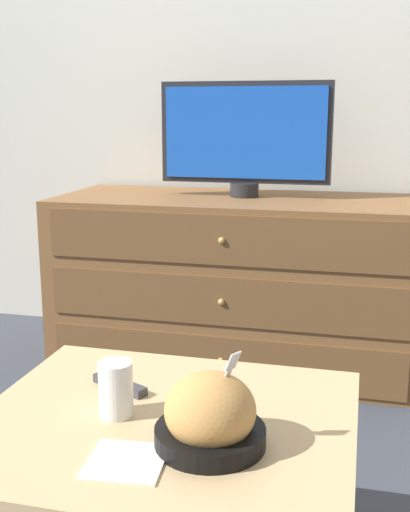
# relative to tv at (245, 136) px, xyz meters

# --- Properties ---
(ground_plane) EXTENTS (12.00, 12.00, 0.00)m
(ground_plane) POSITION_rel_tv_xyz_m (-0.02, 0.28, -0.91)
(ground_plane) COLOR #383D47
(wall_back) EXTENTS (12.00, 0.05, 2.60)m
(wall_back) POSITION_rel_tv_xyz_m (-0.02, 0.31, 0.39)
(wall_back) COLOR silver
(wall_back) RESTS_ON ground_plane
(dresser) EXTENTS (1.42, 0.60, 0.67)m
(dresser) POSITION_rel_tv_xyz_m (-0.02, -0.04, -0.57)
(dresser) COLOR brown
(dresser) RESTS_ON ground_plane
(tv) EXTENTS (0.66, 0.11, 0.44)m
(tv) POSITION_rel_tv_xyz_m (0.00, 0.00, 0.00)
(tv) COLOR #232328
(tv) RESTS_ON dresser
(coffee_table) EXTENTS (0.71, 0.62, 0.44)m
(coffee_table) POSITION_rel_tv_xyz_m (0.11, -1.42, -0.54)
(coffee_table) COLOR tan
(coffee_table) RESTS_ON ground_plane
(takeout_bowl) EXTENTS (0.19, 0.19, 0.17)m
(takeout_bowl) POSITION_rel_tv_xyz_m (0.22, -1.50, -0.42)
(takeout_bowl) COLOR black
(takeout_bowl) RESTS_ON coffee_table
(drink_cup) EXTENTS (0.07, 0.07, 0.11)m
(drink_cup) POSITION_rel_tv_xyz_m (0.02, -1.43, -0.42)
(drink_cup) COLOR beige
(drink_cup) RESTS_ON coffee_table
(napkin) EXTENTS (0.14, 0.14, 0.00)m
(napkin) POSITION_rel_tv_xyz_m (0.10, -1.59, -0.47)
(napkin) COLOR silver
(napkin) RESTS_ON coffee_table
(remote_control) EXTENTS (0.14, 0.08, 0.02)m
(remote_control) POSITION_rel_tv_xyz_m (-0.01, -1.32, -0.46)
(remote_control) COLOR #38383D
(remote_control) RESTS_ON coffee_table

